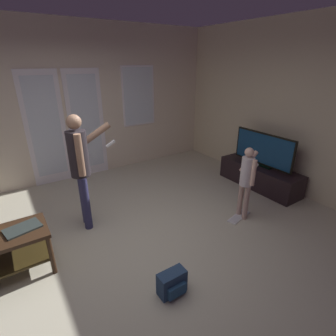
% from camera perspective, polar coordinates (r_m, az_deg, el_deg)
% --- Properties ---
extents(ground_plane, '(6.32, 5.25, 0.02)m').
position_cam_1_polar(ground_plane, '(3.35, -9.07, -17.76)').
color(ground_plane, beige).
extents(wall_back_with_doors, '(6.32, 0.09, 2.85)m').
position_cam_1_polar(wall_back_with_doors, '(5.12, -22.41, 12.46)').
color(wall_back_with_doors, beige).
rests_on(wall_back_with_doors, ground_plane).
extents(wall_right_plain, '(0.06, 5.25, 2.82)m').
position_cam_1_polar(wall_right_plain, '(4.80, 26.57, 11.52)').
color(wall_right_plain, beige).
rests_on(wall_right_plain, ground_plane).
extents(coffee_table, '(0.89, 0.50, 0.51)m').
position_cam_1_polar(coffee_table, '(3.25, -32.81, -14.71)').
color(coffee_table, '#322013').
rests_on(coffee_table, ground_plane).
extents(tv_stand, '(0.49, 1.49, 0.40)m').
position_cam_1_polar(tv_stand, '(4.99, 19.60, -1.70)').
color(tv_stand, black).
rests_on(tv_stand, ground_plane).
extents(flat_screen_tv, '(0.08, 1.17, 0.60)m').
position_cam_1_polar(flat_screen_tv, '(4.81, 20.33, 3.82)').
color(flat_screen_tv, black).
rests_on(flat_screen_tv, tv_stand).
extents(person_adult, '(0.67, 0.42, 1.56)m').
position_cam_1_polar(person_adult, '(3.49, -18.76, 1.10)').
color(person_adult, navy).
rests_on(person_adult, ground_plane).
extents(person_child, '(0.43, 0.29, 1.08)m').
position_cam_1_polar(person_child, '(3.76, 17.02, -1.93)').
color(person_child, tan).
rests_on(person_child, ground_plane).
extents(backpack, '(0.28, 0.18, 0.25)m').
position_cam_1_polar(backpack, '(2.78, 0.96, -24.14)').
color(backpack, navy).
rests_on(backpack, ground_plane).
extents(loose_keyboard, '(0.46, 0.22, 0.02)m').
position_cam_1_polar(loose_keyboard, '(4.03, 15.38, -10.31)').
color(loose_keyboard, white).
rests_on(loose_keyboard, ground_plane).
extents(laptop_closed, '(0.39, 0.29, 0.02)m').
position_cam_1_polar(laptop_closed, '(3.17, -29.51, -11.54)').
color(laptop_closed, '#2C3533').
rests_on(laptop_closed, coffee_table).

